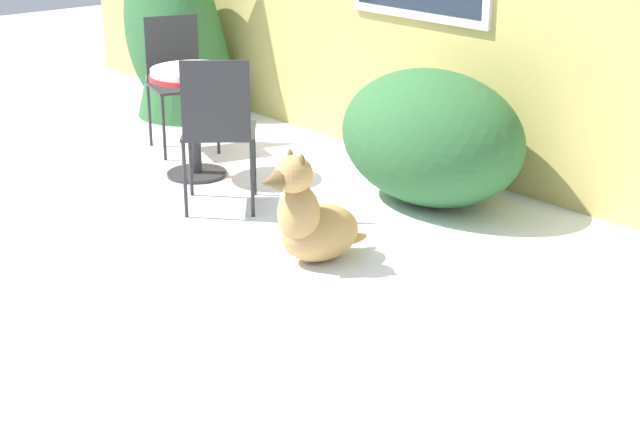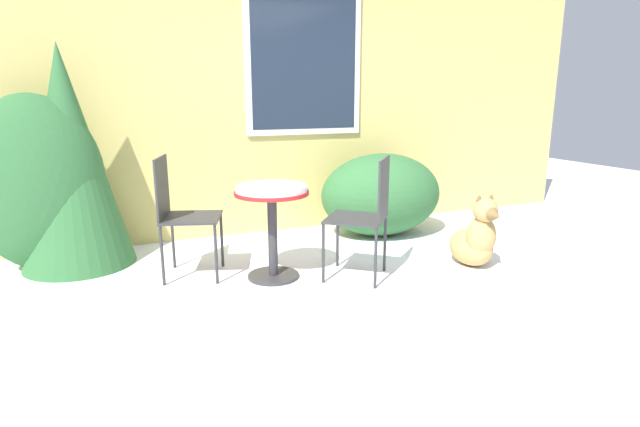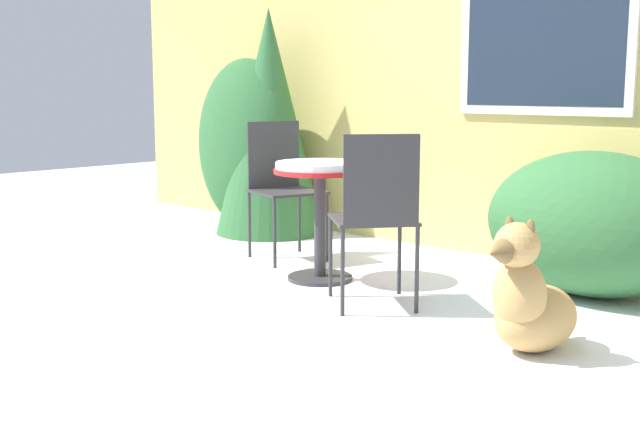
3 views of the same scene
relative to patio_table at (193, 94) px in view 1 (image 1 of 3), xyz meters
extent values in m
plane|color=white|center=(0.33, -0.80, -0.58)|extent=(16.00, 16.00, 0.00)
ellipsoid|color=#2D6033|center=(-1.73, 0.94, 0.15)|extent=(1.06, 0.64, 1.47)
ellipsoid|color=#2D6033|center=(1.44, 0.82, -0.15)|extent=(1.31, 0.95, 0.86)
cone|color=#2D6033|center=(-1.47, 0.96, 0.35)|extent=(0.92, 0.92, 1.87)
cylinder|color=#2D2D30|center=(0.00, 0.00, -0.57)|extent=(0.42, 0.42, 0.03)
cylinder|color=#2D2D30|center=(0.00, 0.00, -0.23)|extent=(0.08, 0.08, 0.66)
cylinder|color=red|center=(0.00, 0.00, 0.12)|extent=(0.59, 0.59, 0.03)
cylinder|color=white|center=(0.00, 0.00, 0.16)|extent=(0.56, 0.56, 0.04)
cube|color=#2D2D30|center=(-0.59, 0.29, -0.09)|extent=(0.56, 0.56, 0.02)
cube|color=#2D2D30|center=(-0.79, 0.36, 0.16)|extent=(0.14, 0.40, 0.48)
cylinder|color=#2D2D30|center=(-0.45, 0.03, -0.34)|extent=(0.02, 0.02, 0.48)
cylinder|color=#2D2D30|center=(-0.33, 0.43, -0.34)|extent=(0.02, 0.02, 0.48)
cylinder|color=#2D2D30|center=(-0.84, 0.16, -0.34)|extent=(0.02, 0.02, 0.48)
cylinder|color=#2D2D30|center=(-0.72, 0.55, -0.34)|extent=(0.02, 0.02, 0.48)
cube|color=#2D2D30|center=(0.62, -0.24, -0.09)|extent=(0.63, 0.63, 0.02)
cube|color=#2D2D30|center=(0.79, -0.37, 0.16)|extent=(0.27, 0.33, 0.48)
cylinder|color=#2D2D30|center=(0.60, 0.05, -0.34)|extent=(0.02, 0.02, 0.48)
cylinder|color=#2D2D30|center=(0.33, -0.26, -0.34)|extent=(0.02, 0.02, 0.48)
cylinder|color=#2D2D30|center=(0.91, -0.21, -0.34)|extent=(0.02, 0.02, 0.48)
cylinder|color=#2D2D30|center=(0.65, -0.53, -0.34)|extent=(0.02, 0.02, 0.48)
ellipsoid|color=tan|center=(1.70, -0.34, -0.43)|extent=(0.38, 0.50, 0.31)
ellipsoid|color=tan|center=(1.68, -0.48, -0.29)|extent=(0.28, 0.25, 0.34)
sphere|color=tan|center=(1.68, -0.51, -0.06)|extent=(0.21, 0.21, 0.21)
cone|color=brown|center=(1.66, -0.66, -0.07)|extent=(0.12, 0.11, 0.11)
ellipsoid|color=brown|center=(1.62, -0.49, 0.02)|extent=(0.05, 0.03, 0.09)
ellipsoid|color=brown|center=(1.74, -0.50, 0.02)|extent=(0.05, 0.03, 0.09)
ellipsoid|color=tan|center=(1.72, -0.13, -0.51)|extent=(0.09, 0.22, 0.06)
camera|label=1|loc=(5.48, -3.65, 1.55)|focal=55.00mm
camera|label=2|loc=(-1.11, -3.70, 0.87)|focal=28.00mm
camera|label=3|loc=(3.43, -3.69, 0.64)|focal=45.00mm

